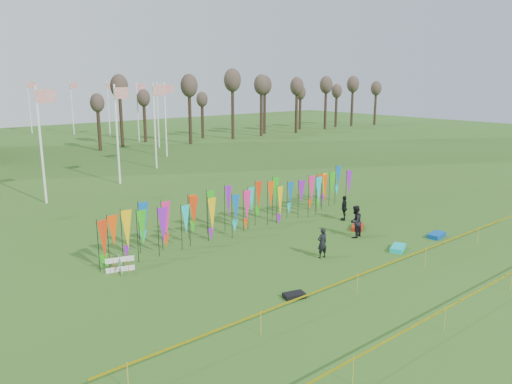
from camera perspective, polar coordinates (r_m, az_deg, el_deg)
ground at (r=23.74m, az=9.85°, el=-8.28°), size 160.00×160.00×0.00m
banner_row at (r=28.39m, az=-0.78°, el=-1.17°), size 18.64×0.64×2.47m
caution_tape_near at (r=21.90m, az=14.50°, el=-8.19°), size 26.00×0.02×0.90m
caution_tape_far at (r=20.12m, az=23.41°, el=-10.81°), size 26.00×0.02×0.90m
tree_line at (r=76.11m, az=0.38°, el=11.22°), size 53.92×1.92×7.84m
box_kite at (r=23.35m, az=-15.27°, el=-7.99°), size 0.65×0.65×0.72m
person_left at (r=24.31m, az=7.58°, el=-5.79°), size 0.60×0.47×1.51m
person_mid at (r=27.62m, az=11.27°, el=-3.33°), size 0.96×0.71×1.78m
person_right at (r=30.82m, az=10.04°, el=-1.81°), size 1.03×0.95×1.54m
kite_bag_turquoise at (r=26.32m, az=15.92°, el=-6.18°), size 1.31×1.01×0.23m
kite_bag_blue at (r=29.03m, az=19.94°, el=-4.66°), size 1.22×0.75×0.24m
kite_bag_red at (r=29.37m, az=11.54°, el=-3.93°), size 1.38×1.18×0.23m
kite_bag_black at (r=20.23m, az=4.38°, el=-11.70°), size 0.95×0.71×0.20m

